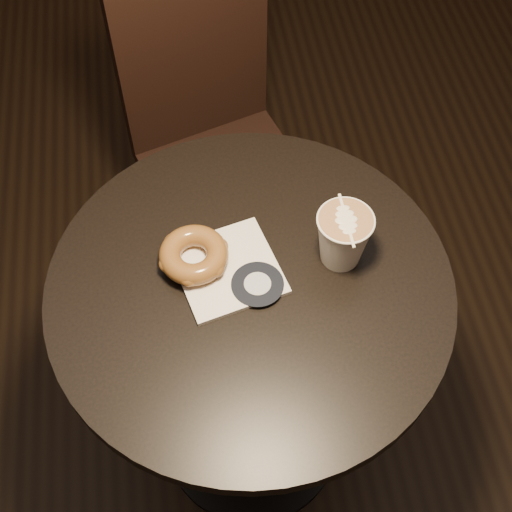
% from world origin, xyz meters
% --- Properties ---
extents(cafe_table, '(0.70, 0.70, 0.75)m').
position_xyz_m(cafe_table, '(0.00, 0.00, 0.55)').
color(cafe_table, black).
rests_on(cafe_table, ground).
extents(chair, '(0.46, 0.46, 0.93)m').
position_xyz_m(chair, '(-0.01, 0.61, 0.52)').
color(chair, black).
rests_on(chair, ground).
extents(pastry_bag, '(0.20, 0.20, 0.01)m').
position_xyz_m(pastry_bag, '(-0.03, 0.03, 0.75)').
color(pastry_bag, white).
rests_on(pastry_bag, cafe_table).
extents(doughnut, '(0.12, 0.12, 0.04)m').
position_xyz_m(doughnut, '(-0.09, 0.05, 0.78)').
color(doughnut, brown).
rests_on(doughnut, pastry_bag).
extents(latte_cup, '(0.10, 0.10, 0.11)m').
position_xyz_m(latte_cup, '(0.16, 0.03, 0.80)').
color(latte_cup, silver).
rests_on(latte_cup, cafe_table).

